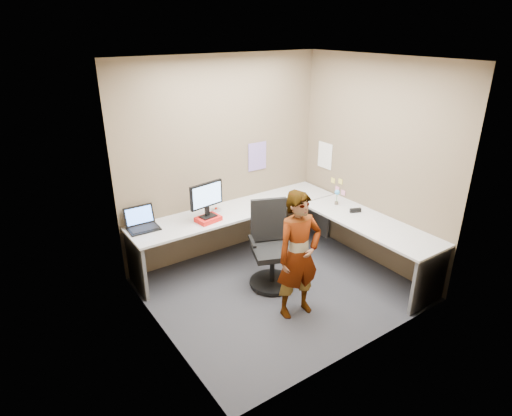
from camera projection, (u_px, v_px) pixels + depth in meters
ground at (280, 289)px, 5.30m from camera, size 3.00×3.00×0.00m
wall_back at (223, 159)px, 5.75m from camera, size 3.00×0.00×3.00m
wall_right at (374, 164)px, 5.55m from camera, size 0.00×2.70×2.70m
wall_left at (155, 219)px, 3.99m from camera, size 0.00×2.70×2.70m
ceiling at (286, 59)px, 4.24m from camera, size 3.00×3.00×0.00m
desk at (289, 226)px, 5.59m from camera, size 2.98×2.58×0.73m
paper_ream at (208, 219)px, 5.40m from camera, size 0.33×0.26×0.06m
monitor at (207, 197)px, 5.29m from camera, size 0.47×0.17×0.45m
laptop at (142, 223)px, 5.20m from camera, size 0.37×0.31×0.26m
trackball_mouse at (216, 210)px, 5.67m from camera, size 0.12×0.08×0.07m
origami at (262, 208)px, 5.70m from camera, size 0.10×0.10×0.06m
stapler at (355, 210)px, 5.65m from camera, size 0.15×0.09×0.05m
flower at (337, 195)px, 5.85m from camera, size 0.07×0.07×0.22m
calendar_purple at (257, 156)px, 6.05m from camera, size 0.30×0.01×0.40m
calendar_white at (325, 156)px, 6.26m from camera, size 0.01×0.28×0.38m
sticky_note_a at (340, 181)px, 6.12m from camera, size 0.01×0.07×0.07m
sticky_note_b at (337, 189)px, 6.21m from camera, size 0.01×0.07×0.07m
sticky_note_c at (343, 193)px, 6.12m from camera, size 0.01×0.07×0.07m
sticky_note_d at (333, 181)px, 6.24m from camera, size 0.01×0.07×0.07m
office_chair at (271, 252)px, 5.27m from camera, size 0.62×0.61×1.06m
person at (299, 255)px, 4.60m from camera, size 0.57×0.40×1.47m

